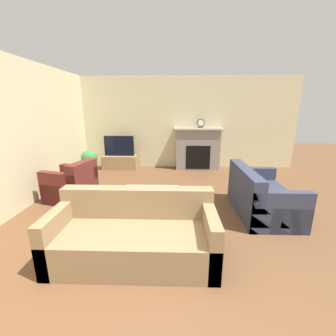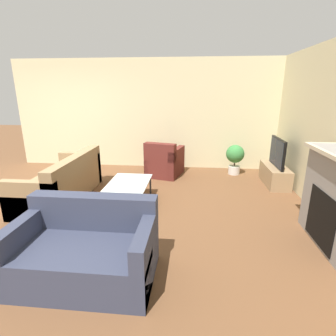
% 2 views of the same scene
% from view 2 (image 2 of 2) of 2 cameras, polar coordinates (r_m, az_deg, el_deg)
% --- Properties ---
extents(ground_plane, '(20.00, 20.00, 0.00)m').
position_cam_2_polar(ground_plane, '(5.58, -29.07, -6.09)').
color(ground_plane, brown).
extents(wall_back, '(7.90, 0.06, 2.70)m').
position_cam_2_polar(wall_back, '(4.71, 31.93, 6.76)').
color(wall_back, beige).
rests_on(wall_back, ground_plane).
extents(wall_left, '(0.06, 8.16, 2.70)m').
position_cam_2_polar(wall_left, '(6.71, 1.03, 11.50)').
color(wall_left, beige).
rests_on(wall_left, ground_plane).
extents(tv_stand, '(1.02, 0.42, 0.40)m').
position_cam_2_polar(tv_stand, '(6.06, 22.21, -1.44)').
color(tv_stand, '#997A56').
rests_on(tv_stand, ground_plane).
extents(tv, '(0.88, 0.06, 0.59)m').
position_cam_2_polar(tv, '(5.93, 22.71, 3.15)').
color(tv, black).
rests_on(tv, tv_stand).
extents(couch_sectional, '(1.97, 0.87, 0.82)m').
position_cam_2_polar(couch_sectional, '(5.23, -21.97, -3.16)').
color(couch_sectional, '#8C704C').
rests_on(couch_sectional, ground_plane).
extents(couch_loveseat, '(0.89, 1.46, 0.82)m').
position_cam_2_polar(couch_loveseat, '(3.08, -17.33, -16.95)').
color(couch_loveseat, '#33384C').
rests_on(couch_loveseat, ground_plane).
extents(armchair_by_window, '(0.98, 0.90, 0.82)m').
position_cam_2_polar(armchair_by_window, '(6.17, -0.79, 1.12)').
color(armchair_by_window, '#5B231E').
rests_on(armchair_by_window, ground_plane).
extents(coffee_table, '(1.00, 0.70, 0.38)m').
position_cam_2_polar(coffee_table, '(4.71, -8.51, -3.45)').
color(coffee_table, '#333338').
rests_on(coffee_table, ground_plane).
extents(potted_plant, '(0.43, 0.43, 0.71)m').
position_cam_2_polar(potted_plant, '(6.43, 14.37, 2.46)').
color(potted_plant, beige).
rests_on(potted_plant, ground_plane).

